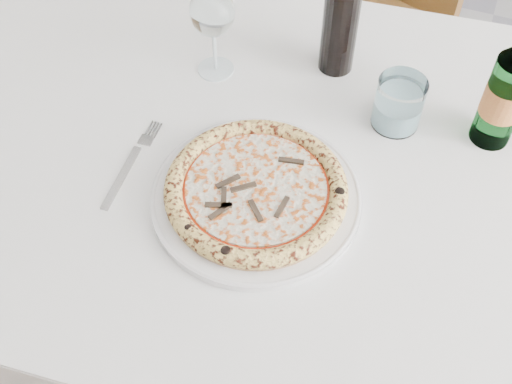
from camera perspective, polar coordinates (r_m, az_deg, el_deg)
floor at (r=1.69m, az=-2.42°, el=-14.73°), size 5.00×6.00×0.02m
dining_table at (r=1.11m, az=1.86°, el=0.53°), size 1.59×1.03×0.76m
plate at (r=0.98m, az=0.00°, el=-0.40°), size 0.32×0.32×0.02m
pizza at (r=0.97m, az=-0.00°, el=0.23°), size 0.28×0.28×0.03m
fork at (r=1.05m, az=-11.16°, el=2.39°), size 0.02×0.19×0.00m
wine_glass at (r=1.12m, az=-3.90°, el=15.51°), size 0.08×0.08×0.17m
tumbler at (r=1.09m, az=12.52°, el=7.48°), size 0.08×0.08×0.09m
beer_bottle at (r=1.07m, az=21.41°, el=8.25°), size 0.07×0.07×0.25m
wine_bottle at (r=1.14m, az=7.58°, el=15.18°), size 0.06×0.06×0.26m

